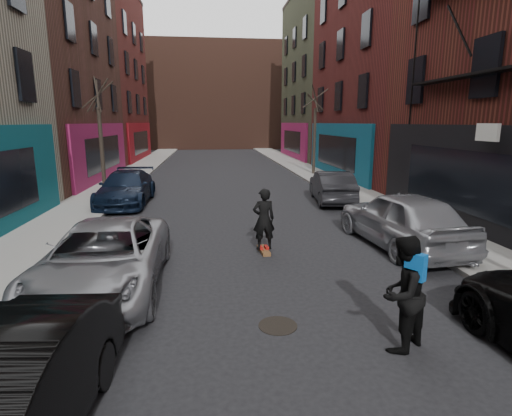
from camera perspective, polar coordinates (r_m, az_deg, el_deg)
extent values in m
cube|color=gray|center=(33.33, -15.93, 5.66)|extent=(2.50, 84.00, 0.13)
cube|color=gray|center=(33.67, 5.67, 6.13)|extent=(2.50, 84.00, 0.13)
cube|color=#462A1E|center=(24.02, 32.75, 20.95)|extent=(12.00, 56.00, 16.00)
cube|color=#47281E|center=(58.82, -5.99, 15.45)|extent=(40.00, 10.00, 14.00)
imported|color=gray|center=(9.21, -20.89, -6.73)|extent=(2.48, 5.27, 1.46)
imported|color=black|center=(18.61, -18.06, 2.75)|extent=(2.10, 5.05, 1.46)
imported|color=#94959C|center=(12.31, 20.09, -1.45)|extent=(2.43, 5.10, 1.68)
imported|color=black|center=(18.47, 10.77, 3.03)|extent=(2.03, 4.49, 1.43)
cube|color=brown|center=(11.29, 1.10, -6.08)|extent=(0.30, 0.82, 0.10)
imported|color=black|center=(11.03, 1.12, -1.59)|extent=(0.67, 0.47, 1.72)
imported|color=black|center=(6.82, 20.12, -11.41)|extent=(1.16, 1.11, 1.89)
cube|color=#0C52A8|center=(6.57, 21.83, -7.76)|extent=(0.29, 0.33, 0.42)
cylinder|color=black|center=(7.49, 3.13, -16.41)|extent=(0.84, 0.84, 0.01)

